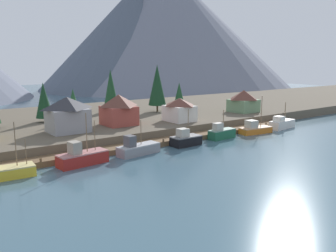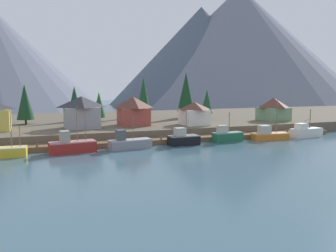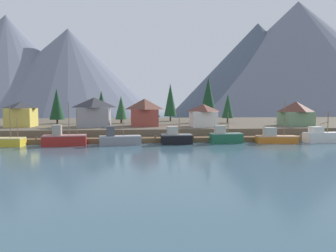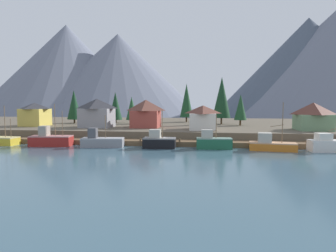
{
  "view_description": "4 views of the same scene",
  "coord_description": "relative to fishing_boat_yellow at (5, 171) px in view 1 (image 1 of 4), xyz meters",
  "views": [
    {
      "loc": [
        -43.34,
        -54.68,
        16.53
      ],
      "look_at": [
        -1.12,
        2.54,
        3.52
      ],
      "focal_mm": 37.16,
      "sensor_mm": 36.0,
      "label": 1
    },
    {
      "loc": [
        -27.67,
        -66.44,
        12.26
      ],
      "look_at": [
        -1.76,
        2.13,
        3.57
      ],
      "focal_mm": 37.09,
      "sensor_mm": 36.0,
      "label": 2
    },
    {
      "loc": [
        -7.67,
        -63.81,
        8.24
      ],
      "look_at": [
        -1.16,
        1.92,
        3.41
      ],
      "focal_mm": 32.99,
      "sensor_mm": 36.0,
      "label": 3
    },
    {
      "loc": [
        9.01,
        -56.69,
        8.86
      ],
      "look_at": [
        1.43,
        1.85,
        3.98
      ],
      "focal_mm": 30.96,
      "sensor_mm": 36.0,
      "label": 4
    }
  ],
  "objects": [
    {
      "name": "ground_plane",
      "position": [
        33.76,
        21.9,
        -1.54
      ],
      "size": [
        400.0,
        400.0,
        1.0
      ],
      "primitive_type": "cube",
      "color": "#3D5B6B"
    },
    {
      "name": "dock",
      "position": [
        33.76,
        3.89,
        -0.54
      ],
      "size": [
        80.0,
        4.0,
        1.6
      ],
      "color": "brown",
      "rests_on": "ground_plane"
    },
    {
      "name": "shoreline_bank",
      "position": [
        33.76,
        33.9,
        0.21
      ],
      "size": [
        400.0,
        56.0,
        2.5
      ],
      "primitive_type": "cube",
      "color": "brown",
      "rests_on": "ground_plane"
    },
    {
      "name": "mountain_east_peak",
      "position": [
        106.58,
        141.21,
        29.81
      ],
      "size": [
        117.89,
        117.89,
        61.71
      ],
      "primitive_type": "cone",
      "color": "#475160",
      "rests_on": "ground_plane"
    },
    {
      "name": "mountain_far_ridge",
      "position": [
        132.49,
        137.48,
        36.76
      ],
      "size": [
        158.56,
        158.56,
        75.61
      ],
      "primitive_type": "cone",
      "color": "slate",
      "rests_on": "ground_plane"
    },
    {
      "name": "fishing_boat_yellow",
      "position": [
        0.0,
        0.0,
        0.0
      ],
      "size": [
        7.87,
        3.53,
        8.15
      ],
      "rotation": [
        0.0,
        0.0,
        -0.07
      ],
      "color": "gold",
      "rests_on": "ground_plane"
    },
    {
      "name": "fishing_boat_red",
      "position": [
        11.68,
        -0.21,
        0.24
      ],
      "size": [
        8.47,
        3.88,
        8.51
      ],
      "rotation": [
        0.0,
        0.0,
        0.11
      ],
      "color": "maroon",
      "rests_on": "ground_plane"
    },
    {
      "name": "fishing_boat_grey",
      "position": [
        22.39,
        -0.12,
        0.1
      ],
      "size": [
        8.45,
        3.69,
        6.32
      ],
      "rotation": [
        0.0,
        0.0,
        0.12
      ],
      "color": "gray",
      "rests_on": "ground_plane"
    },
    {
      "name": "fishing_boat_black",
      "position": [
        33.86,
        0.15,
        0.21
      ],
      "size": [
        6.27,
        3.2,
        7.35
      ],
      "rotation": [
        0.0,
        0.0,
        0.02
      ],
      "color": "black",
      "rests_on": "ground_plane"
    },
    {
      "name": "fishing_boat_green",
      "position": [
        44.3,
        0.44,
        0.24
      ],
      "size": [
        6.75,
        2.67,
        6.42
      ],
      "rotation": [
        0.0,
        0.0,
        0.05
      ],
      "color": "#1E5B3D",
      "rests_on": "ground_plane"
    },
    {
      "name": "fishing_boat_orange",
      "position": [
        54.78,
        -0.11,
        0.05
      ],
      "size": [
        8.46,
        3.79,
        8.84
      ],
      "rotation": [
        0.0,
        0.0,
        -0.12
      ],
      "color": "#CC6B1E",
      "rests_on": "ground_plane"
    },
    {
      "name": "fishing_boat_white",
      "position": [
        65.29,
        -0.06,
        0.21
      ],
      "size": [
        8.43,
        3.6,
        6.58
      ],
      "rotation": [
        0.0,
        0.0,
        0.11
      ],
      "color": "silver",
      "rests_on": "ground_plane"
    },
    {
      "name": "house_white",
      "position": [
        42.19,
        12.7,
        4.32
      ],
      "size": [
        6.16,
        7.05,
        5.61
      ],
      "color": "silver",
      "rests_on": "shoreline_bank"
    },
    {
      "name": "house_green",
      "position": [
        66.99,
        14.39,
        4.67
      ],
      "size": [
        7.42,
        7.11,
        6.28
      ],
      "color": "#6B8E66",
      "rests_on": "shoreline_bank"
    },
    {
      "name": "house_grey",
      "position": [
        15.46,
        15.67,
        5.15
      ],
      "size": [
        7.96,
        7.06,
        7.22
      ],
      "color": "gray",
      "rests_on": "shoreline_bank"
    },
    {
      "name": "house_red",
      "position": [
        27.87,
        16.83,
        5.02
      ],
      "size": [
        7.11,
        7.16,
        6.96
      ],
      "color": "#9E4238",
      "rests_on": "shoreline_bank"
    },
    {
      "name": "conifer_near_left",
      "position": [
        21.41,
        27.59,
        6.0
      ],
      "size": [
        3.38,
        3.38,
        7.91
      ],
      "color": "#4C3823",
      "rests_on": "shoreline_bank"
    },
    {
      "name": "conifer_near_right",
      "position": [
        52.19,
        25.55,
        6.46
      ],
      "size": [
        3.36,
        3.36,
        8.51
      ],
      "color": "#4C3823",
      "rests_on": "shoreline_bank"
    },
    {
      "name": "conifer_mid_right",
      "position": [
        15.48,
        30.97,
        6.69
      ],
      "size": [
        4.06,
        4.06,
        9.47
      ],
      "color": "#4C3823",
      "rests_on": "shoreline_bank"
    },
    {
      "name": "conifer_back_left",
      "position": [
        36.74,
        37.82,
        8.33
      ],
      "size": [
        4.14,
        4.14,
        12.18
      ],
      "color": "#4C3823",
      "rests_on": "shoreline_bank"
    },
    {
      "name": "conifer_back_right",
      "position": [
        47.34,
        29.61,
        9.16
      ],
      "size": [
        5.13,
        5.13,
        13.52
      ],
      "color": "#4C3823",
      "rests_on": "shoreline_bank"
    }
  ]
}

